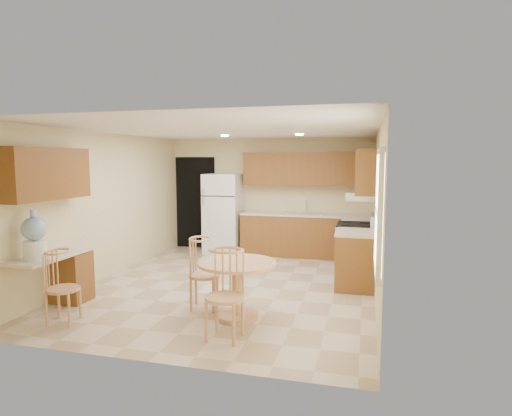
% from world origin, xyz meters
% --- Properties ---
extents(floor, '(5.50, 5.50, 0.00)m').
position_xyz_m(floor, '(0.00, 0.00, 0.00)').
color(floor, '#C7AF90').
rests_on(floor, ground).
extents(ceiling, '(4.50, 5.50, 0.02)m').
position_xyz_m(ceiling, '(0.00, 0.00, 2.50)').
color(ceiling, white).
rests_on(ceiling, wall_back).
extents(wall_back, '(4.50, 0.02, 2.50)m').
position_xyz_m(wall_back, '(0.00, 2.75, 1.25)').
color(wall_back, beige).
rests_on(wall_back, floor).
extents(wall_front, '(4.50, 0.02, 2.50)m').
position_xyz_m(wall_front, '(0.00, -2.75, 1.25)').
color(wall_front, beige).
rests_on(wall_front, floor).
extents(wall_left, '(0.02, 5.50, 2.50)m').
position_xyz_m(wall_left, '(-2.25, 0.00, 1.25)').
color(wall_left, beige).
rests_on(wall_left, floor).
extents(wall_right, '(0.02, 5.50, 2.50)m').
position_xyz_m(wall_right, '(2.25, 0.00, 1.25)').
color(wall_right, beige).
rests_on(wall_right, floor).
extents(doorway, '(0.90, 0.02, 2.10)m').
position_xyz_m(doorway, '(-1.75, 2.73, 1.05)').
color(doorway, black).
rests_on(doorway, floor).
extents(base_cab_back, '(2.75, 0.60, 0.87)m').
position_xyz_m(base_cab_back, '(0.88, 2.45, 0.43)').
color(base_cab_back, brown).
rests_on(base_cab_back, floor).
extents(counter_back, '(2.75, 0.63, 0.04)m').
position_xyz_m(counter_back, '(0.88, 2.45, 0.89)').
color(counter_back, beige).
rests_on(counter_back, base_cab_back).
extents(base_cab_right_a, '(0.60, 0.59, 0.87)m').
position_xyz_m(base_cab_right_a, '(1.95, 1.85, 0.43)').
color(base_cab_right_a, brown).
rests_on(base_cab_right_a, floor).
extents(counter_right_a, '(0.63, 0.59, 0.04)m').
position_xyz_m(counter_right_a, '(1.95, 1.85, 0.89)').
color(counter_right_a, beige).
rests_on(counter_right_a, base_cab_right_a).
extents(base_cab_right_b, '(0.60, 0.80, 0.87)m').
position_xyz_m(base_cab_right_b, '(1.95, 0.40, 0.43)').
color(base_cab_right_b, brown).
rests_on(base_cab_right_b, floor).
extents(counter_right_b, '(0.63, 0.80, 0.04)m').
position_xyz_m(counter_right_b, '(1.95, 0.40, 0.89)').
color(counter_right_b, beige).
rests_on(counter_right_b, base_cab_right_b).
extents(upper_cab_back, '(2.75, 0.33, 0.70)m').
position_xyz_m(upper_cab_back, '(0.88, 2.58, 1.85)').
color(upper_cab_back, brown).
rests_on(upper_cab_back, wall_back).
extents(upper_cab_right, '(0.33, 2.42, 0.70)m').
position_xyz_m(upper_cab_right, '(2.08, 1.21, 1.85)').
color(upper_cab_right, brown).
rests_on(upper_cab_right, wall_right).
extents(upper_cab_left, '(0.33, 1.40, 0.70)m').
position_xyz_m(upper_cab_left, '(-2.08, -1.60, 1.85)').
color(upper_cab_left, brown).
rests_on(upper_cab_left, wall_left).
extents(sink, '(0.78, 0.44, 0.01)m').
position_xyz_m(sink, '(0.85, 2.45, 0.91)').
color(sink, silver).
rests_on(sink, counter_back).
extents(range_hood, '(0.50, 0.76, 0.14)m').
position_xyz_m(range_hood, '(2.00, 1.18, 1.42)').
color(range_hood, silver).
rests_on(range_hood, upper_cab_right).
extents(desk_pedestal, '(0.48, 0.42, 0.72)m').
position_xyz_m(desk_pedestal, '(-2.00, -1.32, 0.36)').
color(desk_pedestal, brown).
rests_on(desk_pedestal, floor).
extents(desk_top, '(0.50, 1.20, 0.04)m').
position_xyz_m(desk_top, '(-2.00, -1.70, 0.75)').
color(desk_top, beige).
rests_on(desk_top, desk_pedestal).
extents(window, '(0.06, 1.12, 1.30)m').
position_xyz_m(window, '(2.23, -1.85, 1.50)').
color(window, white).
rests_on(window, wall_right).
extents(can_light_a, '(0.14, 0.14, 0.02)m').
position_xyz_m(can_light_a, '(-0.50, 1.20, 2.48)').
color(can_light_a, white).
rests_on(can_light_a, ceiling).
extents(can_light_b, '(0.14, 0.14, 0.02)m').
position_xyz_m(can_light_b, '(0.90, 1.20, 2.48)').
color(can_light_b, white).
rests_on(can_light_b, ceiling).
extents(refrigerator, '(0.76, 0.74, 1.73)m').
position_xyz_m(refrigerator, '(-0.95, 2.40, 0.87)').
color(refrigerator, white).
rests_on(refrigerator, floor).
extents(stove, '(0.65, 0.76, 1.09)m').
position_xyz_m(stove, '(1.92, 1.18, 0.47)').
color(stove, white).
rests_on(stove, floor).
extents(dining_table, '(1.01, 1.01, 0.74)m').
position_xyz_m(dining_table, '(0.52, -1.37, 0.49)').
color(dining_table, tan).
rests_on(dining_table, floor).
extents(chair_table_a, '(0.43, 0.55, 0.97)m').
position_xyz_m(chair_table_a, '(-0.03, -1.21, 0.59)').
color(chair_table_a, tan).
rests_on(chair_table_a, floor).
extents(chair_table_b, '(0.45, 0.45, 1.02)m').
position_xyz_m(chair_table_b, '(0.57, -2.12, 0.62)').
color(chair_table_b, tan).
rests_on(chair_table_b, floor).
extents(chair_desk, '(0.40, 0.52, 0.91)m').
position_xyz_m(chair_desk, '(-1.55, -2.14, 0.55)').
color(chair_desk, tan).
rests_on(chair_desk, floor).
extents(water_crock, '(0.31, 0.31, 0.63)m').
position_xyz_m(water_crock, '(-2.00, -1.97, 1.06)').
color(water_crock, white).
rests_on(water_crock, desk_top).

